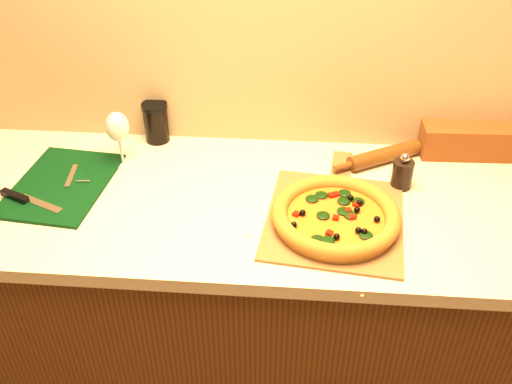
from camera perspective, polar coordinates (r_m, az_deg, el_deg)
name	(u,v)px	position (r m, az deg, el deg)	size (l,w,h in m)	color
cabinet	(263,312)	(1.93, 0.70, -11.92)	(2.80, 0.65, 0.86)	#4C2410
countertop	(264,205)	(1.63, 0.82, -1.27)	(2.84, 0.68, 0.04)	beige
pizza_peel	(335,215)	(1.56, 7.90, -2.34)	(0.40, 0.56, 0.01)	brown
pizza	(336,216)	(1.52, 7.96, -2.41)	(0.34, 0.34, 0.05)	#AE672B
cutting_board	(60,185)	(1.76, -18.98, 0.68)	(0.30, 0.39, 0.03)	black
bottle_cap	(75,215)	(1.63, -17.62, -2.24)	(0.03, 0.03, 0.01)	black
pepper_grinder	(402,173)	(1.69, 14.43, 1.82)	(0.06, 0.06, 0.11)	black
rolling_pin	(384,155)	(1.80, 12.71, 3.60)	(0.32, 0.20, 0.05)	#5C2F0F
bread_bag	(481,139)	(1.92, 21.54, 4.97)	(0.37, 0.12, 0.10)	maroon
wine_glass	(118,128)	(1.75, -13.67, 6.20)	(0.07, 0.07, 0.18)	silver
dark_jar	(156,122)	(1.88, -9.96, 6.91)	(0.08, 0.08, 0.13)	black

